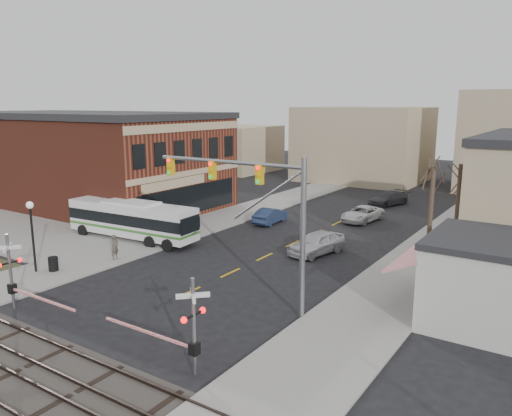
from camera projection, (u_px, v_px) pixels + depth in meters
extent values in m
plane|color=black|center=(163.00, 304.00, 26.52)|extent=(160.00, 160.00, 0.00)
cube|color=gray|center=(237.00, 214.00, 47.96)|extent=(5.00, 60.00, 0.12)
cube|color=gray|center=(441.00, 244.00, 37.68)|extent=(5.00, 60.00, 0.12)
cube|color=gray|center=(16.00, 228.00, 42.49)|extent=(20.00, 10.00, 0.11)
cube|color=#332D28|center=(23.00, 369.00, 19.99)|extent=(160.00, 5.00, 0.06)
cube|color=#2D231E|center=(34.00, 362.00, 20.37)|extent=(160.00, 0.08, 0.14)
cube|color=#2D231E|center=(64.00, 348.00, 21.54)|extent=(160.00, 0.08, 0.14)
cube|color=#2D231E|center=(11.00, 372.00, 19.58)|extent=(160.00, 0.08, 0.14)
cube|color=brown|center=(82.00, 160.00, 53.25)|extent=(30.00, 15.00, 9.00)
cube|color=#262628|center=(79.00, 115.00, 52.27)|extent=(30.40, 15.40, 0.60)
cube|color=tan|center=(189.00, 173.00, 45.15)|extent=(0.10, 15.00, 0.50)
cube|color=tan|center=(188.00, 127.00, 44.31)|extent=(0.10, 15.00, 0.70)
cube|color=black|center=(190.00, 200.00, 45.67)|extent=(0.08, 13.00, 2.60)
cube|color=red|center=(417.00, 252.00, 25.56)|extent=(1.68, 6.00, 0.87)
cylinder|color=#382B21|center=(430.00, 222.00, 29.91)|extent=(0.28, 0.28, 6.75)
cylinder|color=#382B21|center=(457.00, 209.00, 34.69)|extent=(0.28, 0.28, 6.30)
cylinder|color=#382B21|center=(482.00, 187.00, 41.01)|extent=(0.28, 0.28, 7.20)
cube|color=silver|center=(132.00, 219.00, 38.81)|extent=(11.35, 3.22, 2.44)
cube|color=black|center=(132.00, 217.00, 38.78)|extent=(11.39, 3.26, 0.84)
cube|color=#387426|center=(132.00, 226.00, 38.93)|extent=(11.39, 3.26, 0.19)
cylinder|color=black|center=(133.00, 234.00, 39.06)|extent=(1.10, 2.49, 0.93)
cylinder|color=gray|center=(303.00, 240.00, 24.14)|extent=(0.28, 0.28, 8.00)
cylinder|color=gray|center=(227.00, 162.00, 25.86)|extent=(9.02, 0.20, 0.20)
cube|color=gold|center=(260.00, 174.00, 24.88)|extent=(0.35, 0.30, 1.00)
cube|color=gold|center=(212.00, 170.00, 26.50)|extent=(0.35, 0.30, 1.00)
cube|color=gold|center=(171.00, 166.00, 28.12)|extent=(0.35, 0.30, 1.00)
cylinder|color=gray|center=(11.00, 272.00, 25.57)|extent=(0.16, 0.16, 4.00)
cube|color=silver|center=(8.00, 248.00, 25.30)|extent=(1.00, 1.00, 0.18)
cube|color=silver|center=(8.00, 248.00, 25.30)|extent=(1.00, 1.00, 0.18)
sphere|color=#FF0C0C|center=(20.00, 260.00, 25.92)|extent=(0.26, 0.26, 0.26)
cube|color=black|center=(12.00, 289.00, 25.76)|extent=(0.35, 0.35, 0.50)
cube|color=#FF0C0C|center=(42.00, 299.00, 24.35)|extent=(5.00, 0.10, 0.10)
cylinder|color=gray|center=(194.00, 327.00, 19.27)|extent=(0.16, 0.16, 4.00)
cube|color=silver|center=(193.00, 295.00, 19.00)|extent=(1.00, 1.00, 0.18)
cube|color=silver|center=(193.00, 295.00, 19.00)|extent=(1.00, 1.00, 0.18)
sphere|color=#FF0C0C|center=(184.00, 320.00, 18.71)|extent=(0.26, 0.26, 0.26)
sphere|color=#FF0C0C|center=(203.00, 310.00, 19.61)|extent=(0.26, 0.26, 0.26)
cube|color=black|center=(194.00, 349.00, 19.45)|extent=(0.35, 0.35, 0.50)
cube|color=#FF0C0C|center=(147.00, 332.00, 20.86)|extent=(5.00, 0.10, 0.10)
cylinder|color=black|center=(33.00, 240.00, 30.93)|extent=(0.14, 0.14, 4.11)
sphere|color=silver|center=(30.00, 205.00, 30.47)|extent=(0.44, 0.44, 0.44)
cylinder|color=black|center=(53.00, 264.00, 31.41)|extent=(0.60, 0.60, 0.89)
imported|color=#B0B1B5|center=(317.00, 243.00, 35.27)|extent=(2.96, 5.06, 1.62)
imported|color=#1C2946|center=(270.00, 215.00, 44.41)|extent=(1.67, 4.25, 1.38)
imported|color=silver|center=(362.00, 214.00, 45.10)|extent=(2.84, 5.10, 1.35)
imported|color=#3B3C3F|center=(388.00, 198.00, 52.22)|extent=(3.61, 5.36, 1.44)
imported|color=#4C443D|center=(115.00, 247.00, 33.65)|extent=(0.45, 0.65, 1.70)
imported|color=#394364|center=(149.00, 230.00, 38.13)|extent=(1.04, 1.09, 1.77)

